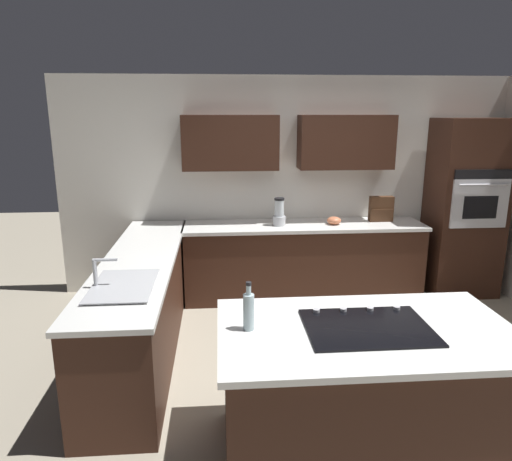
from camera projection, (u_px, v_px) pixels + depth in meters
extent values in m
plane|color=#9E937F|center=(348.00, 370.00, 4.07)|extent=(14.00, 14.00, 0.00)
cube|color=white|center=(307.00, 185.00, 5.77)|extent=(6.00, 0.10, 2.60)
cube|color=#381E14|center=(346.00, 142.00, 5.46)|extent=(1.10, 0.34, 0.62)
cube|color=#381E14|center=(230.00, 143.00, 5.36)|extent=(1.10, 0.34, 0.62)
cube|color=#381E14|center=(303.00, 262.00, 5.61)|extent=(2.80, 0.60, 0.86)
cube|color=silver|center=(304.00, 226.00, 5.50)|extent=(2.84, 0.64, 0.04)
cube|color=#381E14|center=(143.00, 306.00, 4.35)|extent=(0.60, 2.90, 0.86)
cube|color=silver|center=(140.00, 260.00, 4.24)|extent=(0.64, 2.94, 0.04)
cube|color=#381E14|center=(363.00, 396.00, 2.97)|extent=(1.75, 0.97, 0.86)
cube|color=silver|center=(367.00, 331.00, 2.86)|extent=(1.83, 1.05, 0.04)
cube|color=#381E14|center=(465.00, 208.00, 5.61)|extent=(0.80, 0.60, 2.12)
cube|color=silver|center=(480.00, 204.00, 5.27)|extent=(0.66, 0.03, 0.56)
cube|color=black|center=(480.00, 207.00, 5.27)|extent=(0.40, 0.01, 0.26)
cube|color=black|center=(483.00, 175.00, 5.19)|extent=(0.66, 0.02, 0.11)
cylinder|color=silver|center=(484.00, 185.00, 5.19)|extent=(0.56, 0.02, 0.02)
cube|color=#515456|center=(128.00, 278.00, 3.68)|extent=(0.40, 0.30, 0.02)
cube|color=#515456|center=(119.00, 295.00, 3.35)|extent=(0.40, 0.30, 0.02)
cube|color=#B7BABF|center=(123.00, 285.00, 3.52)|extent=(0.46, 0.70, 0.01)
cylinder|color=#B7BABF|center=(95.00, 274.00, 3.48)|extent=(0.03, 0.03, 0.22)
cylinder|color=#B7BABF|center=(105.00, 260.00, 3.46)|extent=(0.18, 0.02, 0.02)
cube|color=black|center=(367.00, 327.00, 2.85)|extent=(0.76, 0.56, 0.01)
cylinder|color=#B2B2B7|center=(397.00, 308.00, 3.09)|extent=(0.04, 0.04, 0.02)
cylinder|color=#B2B2B7|center=(370.00, 309.00, 3.08)|extent=(0.04, 0.04, 0.02)
cylinder|color=#B2B2B7|center=(343.00, 310.00, 3.06)|extent=(0.04, 0.04, 0.02)
cylinder|color=#B2B2B7|center=(316.00, 311.00, 3.05)|extent=(0.04, 0.04, 0.02)
cylinder|color=silver|center=(279.00, 221.00, 5.42)|extent=(0.15, 0.15, 0.11)
cylinder|color=silver|center=(279.00, 208.00, 5.39)|extent=(0.11, 0.11, 0.19)
cylinder|color=black|center=(279.00, 199.00, 5.36)|extent=(0.12, 0.12, 0.03)
ellipsoid|color=#CC724C|center=(334.00, 221.00, 5.48)|extent=(0.17, 0.17, 0.09)
cube|color=#472B19|center=(381.00, 209.00, 5.61)|extent=(0.28, 0.10, 0.30)
cube|color=#472B19|center=(383.00, 210.00, 5.56)|extent=(0.27, 0.02, 0.02)
cylinder|color=silver|center=(249.00, 312.00, 2.81)|extent=(0.07, 0.07, 0.23)
cylinder|color=silver|center=(249.00, 290.00, 2.78)|extent=(0.03, 0.03, 0.06)
cylinder|color=black|center=(249.00, 284.00, 2.77)|extent=(0.03, 0.03, 0.02)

